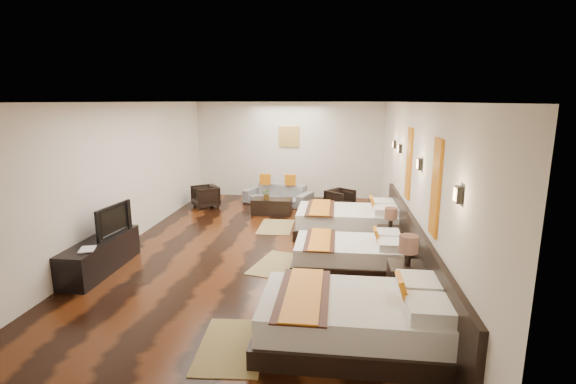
# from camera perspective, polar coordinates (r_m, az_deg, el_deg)

# --- Properties ---
(floor) EXTENTS (5.50, 9.50, 0.01)m
(floor) POSITION_cam_1_polar(r_m,az_deg,el_deg) (8.14, -3.78, -8.01)
(floor) COLOR black
(floor) RESTS_ON ground
(ceiling) EXTENTS (5.50, 9.50, 0.01)m
(ceiling) POSITION_cam_1_polar(r_m,az_deg,el_deg) (7.64, -4.08, 12.11)
(ceiling) COLOR white
(ceiling) RESTS_ON floor
(back_wall) EXTENTS (5.50, 0.01, 2.80)m
(back_wall) POSITION_cam_1_polar(r_m,az_deg,el_deg) (12.41, 0.16, 5.72)
(back_wall) COLOR silver
(back_wall) RESTS_ON floor
(left_wall) EXTENTS (0.01, 9.50, 2.80)m
(left_wall) POSITION_cam_1_polar(r_m,az_deg,el_deg) (8.70, -22.02, 2.00)
(left_wall) COLOR silver
(left_wall) RESTS_ON floor
(right_wall) EXTENTS (0.01, 9.50, 2.80)m
(right_wall) POSITION_cam_1_polar(r_m,az_deg,el_deg) (7.74, 16.50, 1.22)
(right_wall) COLOR silver
(right_wall) RESTS_ON floor
(headboard_panel) EXTENTS (0.08, 6.60, 0.90)m
(headboard_panel) POSITION_cam_1_polar(r_m,az_deg,el_deg) (7.22, 16.76, -7.41)
(headboard_panel) COLOR black
(headboard_panel) RESTS_ON floor
(bed_near) EXTENTS (2.29, 1.44, 0.87)m
(bed_near) POSITION_cam_1_polar(r_m,az_deg,el_deg) (5.22, 9.28, -16.72)
(bed_near) COLOR black
(bed_near) RESTS_ON floor
(bed_mid) EXTENTS (1.92, 1.21, 0.73)m
(bed_mid) POSITION_cam_1_polar(r_m,az_deg,el_deg) (7.33, 8.53, -8.37)
(bed_mid) COLOR black
(bed_mid) RESTS_ON floor
(bed_far) EXTENTS (2.23, 1.40, 0.85)m
(bed_far) POSITION_cam_1_polar(r_m,az_deg,el_deg) (9.13, 8.25, -3.92)
(bed_far) COLOR black
(bed_far) RESTS_ON floor
(nightstand_a) EXTENTS (0.50, 0.50, 0.99)m
(nightstand_a) POSITION_cam_1_polar(r_m,az_deg,el_deg) (6.30, 15.82, -11.30)
(nightstand_a) COLOR black
(nightstand_a) RESTS_ON floor
(nightstand_b) EXTENTS (0.44, 0.44, 0.88)m
(nightstand_b) POSITION_cam_1_polar(r_m,az_deg,el_deg) (8.17, 13.68, -5.99)
(nightstand_b) COLOR black
(nightstand_b) RESTS_ON floor
(jute_mat_near) EXTENTS (0.84, 1.25, 0.01)m
(jute_mat_near) POSITION_cam_1_polar(r_m,az_deg,el_deg) (5.28, -7.65, -20.03)
(jute_mat_near) COLOR olive
(jute_mat_near) RESTS_ON floor
(jute_mat_mid) EXTENTS (1.02, 1.35, 0.01)m
(jute_mat_mid) POSITION_cam_1_polar(r_m,az_deg,el_deg) (7.48, -1.34, -9.82)
(jute_mat_mid) COLOR olive
(jute_mat_mid) RESTS_ON floor
(jute_mat_far) EXTENTS (0.77, 1.21, 0.01)m
(jute_mat_far) POSITION_cam_1_polar(r_m,az_deg,el_deg) (9.60, -1.65, -4.76)
(jute_mat_far) COLOR olive
(jute_mat_far) RESTS_ON floor
(tv_console) EXTENTS (0.50, 1.80, 0.55)m
(tv_console) POSITION_cam_1_polar(r_m,az_deg,el_deg) (7.81, -24.14, -7.85)
(tv_console) COLOR black
(tv_console) RESTS_ON floor
(tv) EXTENTS (0.22, 0.94, 0.54)m
(tv) POSITION_cam_1_polar(r_m,az_deg,el_deg) (7.85, -23.14, -3.49)
(tv) COLOR black
(tv) RESTS_ON tv_console
(book) EXTENTS (0.32, 0.36, 0.03)m
(book) POSITION_cam_1_polar(r_m,az_deg,el_deg) (7.28, -26.55, -7.10)
(book) COLOR black
(book) RESTS_ON tv_console
(figurine) EXTENTS (0.39, 0.39, 0.31)m
(figurine) POSITION_cam_1_polar(r_m,az_deg,el_deg) (8.26, -21.94, -3.46)
(figurine) COLOR brown
(figurine) RESTS_ON tv_console
(sofa) EXTENTS (2.03, 1.32, 0.55)m
(sofa) POSITION_cam_1_polar(r_m,az_deg,el_deg) (11.63, -1.40, -0.35)
(sofa) COLOR slate
(sofa) RESTS_ON floor
(armchair_left) EXTENTS (0.90, 0.89, 0.59)m
(armchair_left) POSITION_cam_1_polar(r_m,az_deg,el_deg) (11.51, -11.20, -0.61)
(armchair_left) COLOR black
(armchair_left) RESTS_ON floor
(armchair_right) EXTENTS (0.87, 0.86, 0.57)m
(armchair_right) POSITION_cam_1_polar(r_m,az_deg,el_deg) (11.01, 7.11, -1.11)
(armchair_right) COLOR black
(armchair_right) RESTS_ON floor
(coffee_table) EXTENTS (1.00, 0.50, 0.40)m
(coffee_table) POSITION_cam_1_polar(r_m,az_deg,el_deg) (10.64, -2.21, -1.97)
(coffee_table) COLOR black
(coffee_table) RESTS_ON floor
(table_plant) EXTENTS (0.27, 0.24, 0.27)m
(table_plant) POSITION_cam_1_polar(r_m,az_deg,el_deg) (10.51, -2.90, -0.29)
(table_plant) COLOR #265D1F
(table_plant) RESTS_ON coffee_table
(orange_panel_a) EXTENTS (0.04, 0.40, 1.30)m
(orange_panel_a) POSITION_cam_1_polar(r_m,az_deg,el_deg) (5.85, 19.49, 0.56)
(orange_panel_a) COLOR #D86014
(orange_panel_a) RESTS_ON right_wall
(orange_panel_b) EXTENTS (0.04, 0.40, 1.30)m
(orange_panel_b) POSITION_cam_1_polar(r_m,az_deg,el_deg) (7.98, 16.14, 3.74)
(orange_panel_b) COLOR #D86014
(orange_panel_b) RESTS_ON right_wall
(sconce_near) EXTENTS (0.07, 0.12, 0.18)m
(sconce_near) POSITION_cam_1_polar(r_m,az_deg,el_deg) (4.77, 22.12, -0.33)
(sconce_near) COLOR black
(sconce_near) RESTS_ON right_wall
(sconce_mid) EXTENTS (0.07, 0.12, 0.18)m
(sconce_mid) POSITION_cam_1_polar(r_m,az_deg,el_deg) (6.89, 17.44, 3.63)
(sconce_mid) COLOR black
(sconce_mid) RESTS_ON right_wall
(sconce_far) EXTENTS (0.07, 0.12, 0.18)m
(sconce_far) POSITION_cam_1_polar(r_m,az_deg,el_deg) (9.04, 14.95, 5.72)
(sconce_far) COLOR black
(sconce_far) RESTS_ON right_wall
(sconce_lounge) EXTENTS (0.07, 0.12, 0.18)m
(sconce_lounge) POSITION_cam_1_polar(r_m,az_deg,el_deg) (9.93, 14.25, 6.31)
(sconce_lounge) COLOR black
(sconce_lounge) RESTS_ON right_wall
(gold_artwork) EXTENTS (0.60, 0.04, 0.60)m
(gold_artwork) POSITION_cam_1_polar(r_m,az_deg,el_deg) (12.36, 0.15, 7.55)
(gold_artwork) COLOR #AD873F
(gold_artwork) RESTS_ON back_wall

